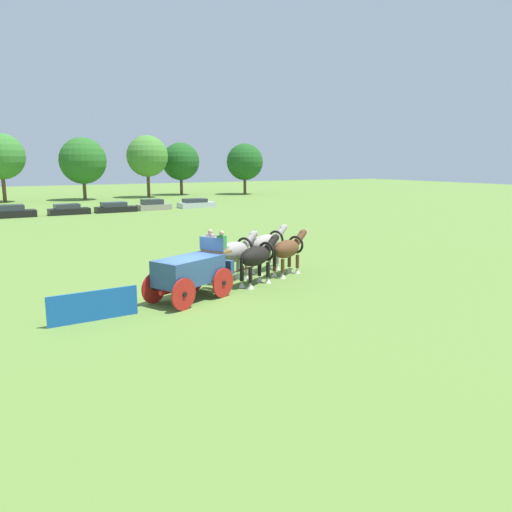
# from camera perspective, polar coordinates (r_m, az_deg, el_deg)

# --- Properties ---
(ground_plane) EXTENTS (220.00, 220.00, 0.00)m
(ground_plane) POSITION_cam_1_polar(r_m,az_deg,el_deg) (21.05, -7.50, -4.95)
(ground_plane) COLOR olive
(show_wagon) EXTENTS (5.72, 3.20, 2.73)m
(show_wagon) POSITION_cam_1_polar(r_m,az_deg,el_deg) (20.87, -7.27, -1.63)
(show_wagon) COLOR #2D4C7A
(show_wagon) RESTS_ON ground
(draft_horse_rear_near) EXTENTS (2.91, 1.73, 2.24)m
(draft_horse_rear_near) POSITION_cam_1_polar(r_m,az_deg,el_deg) (23.94, -2.41, 0.39)
(draft_horse_rear_near) COLOR #9E998E
(draft_horse_rear_near) RESTS_ON ground
(draft_horse_rear_off) EXTENTS (2.87, 1.69, 2.17)m
(draft_horse_rear_off) POSITION_cam_1_polar(r_m,az_deg,el_deg) (23.18, 0.12, -0.09)
(draft_horse_rear_off) COLOR black
(draft_horse_rear_off) RESTS_ON ground
(draft_horse_lead_near) EXTENTS (3.10, 1.80, 2.29)m
(draft_horse_lead_near) POSITION_cam_1_polar(r_m,az_deg,el_deg) (25.98, 1.20, 1.31)
(draft_horse_lead_near) COLOR #9E998E
(draft_horse_lead_near) RESTS_ON ground
(draft_horse_lead_off) EXTENTS (2.86, 1.68, 2.15)m
(draft_horse_lead_off) POSITION_cam_1_polar(r_m,az_deg,el_deg) (25.29, 3.61, 0.74)
(draft_horse_lead_off) COLOR brown
(draft_horse_lead_off) RESTS_ON ground
(parked_vehicle_c) EXTENTS (4.56, 2.10, 1.29)m
(parked_vehicle_c) POSITION_cam_1_polar(r_m,az_deg,el_deg) (57.32, -25.89, 4.49)
(parked_vehicle_c) COLOR black
(parked_vehicle_c) RESTS_ON ground
(parked_vehicle_d) EXTENTS (4.25, 1.89, 1.14)m
(parked_vehicle_d) POSITION_cam_1_polar(r_m,az_deg,el_deg) (58.18, -20.38, 4.90)
(parked_vehicle_d) COLOR black
(parked_vehicle_d) RESTS_ON ground
(parked_vehicle_e) EXTENTS (4.52, 1.86, 1.13)m
(parked_vehicle_e) POSITION_cam_1_polar(r_m,az_deg,el_deg) (59.30, -15.59, 5.26)
(parked_vehicle_e) COLOR black
(parked_vehicle_e) RESTS_ON ground
(parked_vehicle_f) EXTENTS (3.91, 1.97, 1.25)m
(parked_vehicle_f) POSITION_cam_1_polar(r_m,az_deg,el_deg) (60.99, -11.50, 5.62)
(parked_vehicle_f) COLOR gray
(parked_vehicle_f) RESTS_ON ground
(parked_vehicle_g) EXTENTS (4.59, 2.07, 1.11)m
(parked_vehicle_g) POSITION_cam_1_polar(r_m,az_deg,el_deg) (63.35, -6.77, 5.88)
(parked_vehicle_g) COLOR silver
(parked_vehicle_g) RESTS_ON ground
(tree_c) EXTENTS (6.32, 6.32, 9.48)m
(tree_c) POSITION_cam_1_polar(r_m,az_deg,el_deg) (79.05, -26.80, 9.99)
(tree_c) COLOR brown
(tree_c) RESTS_ON ground
(tree_d) EXTENTS (6.78, 6.78, 9.12)m
(tree_d) POSITION_cam_1_polar(r_m,az_deg,el_deg) (79.59, -18.94, 10.12)
(tree_d) COLOR brown
(tree_d) RESTS_ON ground
(tree_e) EXTENTS (6.46, 6.46, 9.68)m
(tree_e) POSITION_cam_1_polar(r_m,az_deg,el_deg) (82.72, -12.15, 10.94)
(tree_e) COLOR brown
(tree_e) RESTS_ON ground
(tree_f) EXTENTS (6.31, 6.31, 8.79)m
(tree_f) POSITION_cam_1_polar(r_m,az_deg,el_deg) (88.09, -8.48, 10.49)
(tree_f) COLOR brown
(tree_f) RESTS_ON ground
(tree_g) EXTENTS (6.27, 6.27, 8.69)m
(tree_g) POSITION_cam_1_polar(r_m,az_deg,el_deg) (88.86, -1.27, 10.56)
(tree_g) COLOR brown
(tree_g) RESTS_ON ground
(sponsor_banner) EXTENTS (3.20, 0.24, 1.10)m
(sponsor_banner) POSITION_cam_1_polar(r_m,az_deg,el_deg) (18.99, -17.84, -5.38)
(sponsor_banner) COLOR #1959B2
(sponsor_banner) RESTS_ON ground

